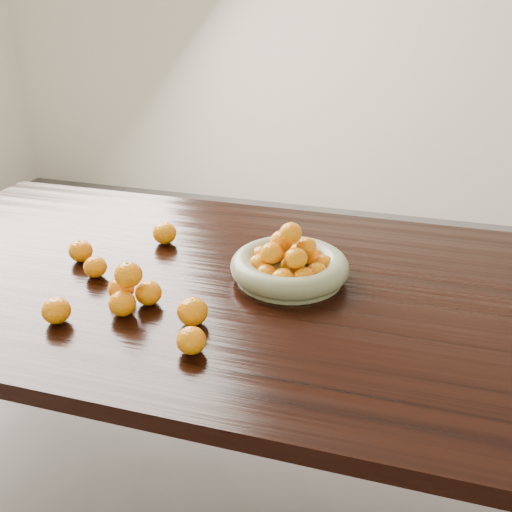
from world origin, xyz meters
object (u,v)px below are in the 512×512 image
(loose_orange_0, at_px, (81,251))
(dining_table, at_px, (242,311))
(fruit_bowl, at_px, (289,265))
(orange_pyramid, at_px, (130,290))

(loose_orange_0, bearing_deg, dining_table, 2.19)
(dining_table, xyz_separation_m, fruit_bowl, (0.11, 0.04, 0.13))
(dining_table, distance_m, fruit_bowl, 0.17)
(fruit_bowl, height_order, loose_orange_0, fruit_bowl)
(orange_pyramid, xyz_separation_m, loose_orange_0, (-0.23, 0.17, -0.01))
(loose_orange_0, bearing_deg, orange_pyramid, -36.21)
(orange_pyramid, height_order, loose_orange_0, orange_pyramid)
(dining_table, relative_size, fruit_bowl, 6.96)
(dining_table, height_order, loose_orange_0, loose_orange_0)
(dining_table, height_order, fruit_bowl, fruit_bowl)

